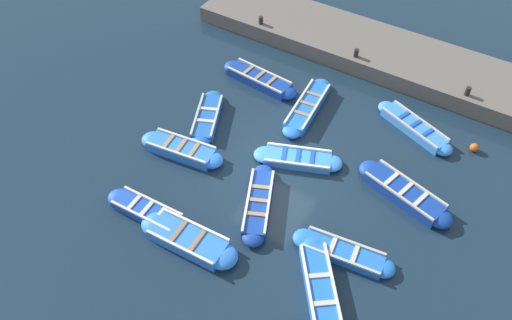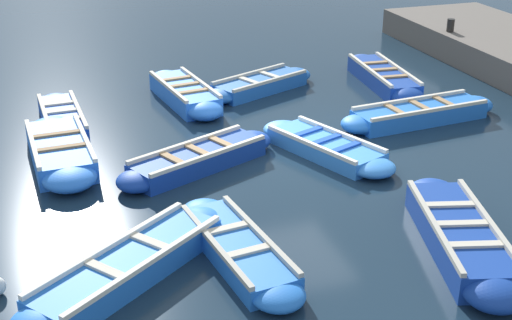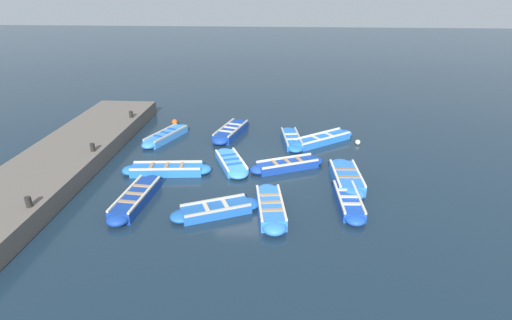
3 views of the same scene
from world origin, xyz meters
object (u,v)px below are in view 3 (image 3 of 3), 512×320
(bollard_mid_north, at_px, (93,147))
(buoy_orange_near, at_px, (175,122))
(boat_broadside, at_px, (216,210))
(boat_inner_gap, at_px, (166,136))
(bollard_mid_south, at_px, (131,114))
(boat_outer_left, at_px, (292,139))
(boat_centre, at_px, (348,201))
(boat_outer_right, at_px, (167,170))
(boat_alongside, at_px, (136,198))
(bollard_north, at_px, (29,202))
(boat_drifting, at_px, (322,139))
(boat_mid_row, at_px, (231,163))
(boat_stern_in, at_px, (271,207))
(buoy_yellow_far, at_px, (358,142))
(boat_far_corner, at_px, (287,165))
(boat_bow_out, at_px, (346,178))
(boat_tucked, at_px, (231,131))

(bollard_mid_north, bearing_deg, buoy_orange_near, 70.37)
(boat_broadside, bearing_deg, boat_inner_gap, 117.82)
(bollard_mid_south, bearing_deg, buoy_orange_near, 27.26)
(boat_outer_left, xyz_separation_m, boat_inner_gap, (-6.39, -0.03, 0.02))
(boat_centre, bearing_deg, boat_outer_right, 163.84)
(boat_alongside, relative_size, bollard_north, 10.34)
(boat_alongside, height_order, boat_outer_left, boat_alongside)
(boat_outer_left, bearing_deg, boat_alongside, -131.35)
(boat_drifting, bearing_deg, boat_mid_row, -144.19)
(boat_mid_row, distance_m, boat_inner_gap, 4.77)
(boat_alongside, bearing_deg, boat_broadside, -9.90)
(boat_centre, bearing_deg, boat_mid_row, 146.54)
(boat_stern_in, height_order, boat_inner_gap, boat_stern_in)
(bollard_north, bearing_deg, buoy_yellow_far, 34.15)
(boat_broadside, height_order, bollard_mid_south, bollard_mid_south)
(boat_mid_row, distance_m, bollard_north, 7.85)
(boat_stern_in, bearing_deg, bollard_mid_south, 134.24)
(boat_broadside, bearing_deg, boat_outer_left, 68.93)
(bollard_north, bearing_deg, bollard_mid_north, 90.00)
(boat_stern_in, bearing_deg, boat_far_corner, 80.72)
(bollard_mid_north, bearing_deg, boat_inner_gap, 57.78)
(boat_outer_right, xyz_separation_m, boat_bow_out, (7.40, -0.29, 0.02))
(boat_mid_row, xyz_separation_m, bollard_mid_south, (-5.90, 4.19, 0.75))
(boat_outer_right, height_order, boat_inner_gap, boat_outer_right)
(boat_broadside, height_order, boat_drifting, boat_drifting)
(boat_outer_left, bearing_deg, boat_mid_row, -131.53)
(boat_alongside, xyz_separation_m, boat_tucked, (2.56, 7.27, 0.01))
(boat_outer_right, xyz_separation_m, bollard_north, (-3.31, -4.16, 0.72))
(boat_broadside, bearing_deg, bollard_mid_south, 125.68)
(boat_outer_left, relative_size, bollard_north, 9.50)
(boat_far_corner, height_order, bollard_north, bollard_north)
(boat_outer_right, distance_m, boat_inner_gap, 4.13)
(bollard_mid_south, bearing_deg, boat_centre, -34.56)
(bollard_north, relative_size, buoy_orange_near, 1.09)
(boat_outer_right, bearing_deg, boat_inner_gap, 105.83)
(boat_mid_row, height_order, boat_stern_in, boat_stern_in)
(boat_outer_left, bearing_deg, bollard_north, -136.44)
(boat_mid_row, distance_m, boat_outer_left, 4.04)
(bollard_north, bearing_deg, boat_tucked, 58.73)
(boat_outer_right, bearing_deg, boat_outer_left, 37.22)
(boat_bow_out, distance_m, buoy_yellow_far, 4.32)
(bollard_north, bearing_deg, boat_centre, 11.08)
(boat_bow_out, distance_m, boat_far_corner, 2.61)
(boat_outer_right, distance_m, boat_far_corner, 5.11)
(bollard_mid_north, bearing_deg, bollard_mid_south, 90.00)
(boat_drifting, bearing_deg, boat_stern_in, -109.07)
(boat_centre, distance_m, boat_inner_gap, 10.32)
(buoy_orange_near, bearing_deg, boat_far_corner, -40.46)
(boat_centre, distance_m, boat_bow_out, 1.81)
(bollard_mid_south, height_order, buoy_yellow_far, bollard_mid_south)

